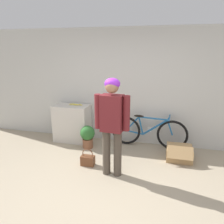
{
  "coord_description": "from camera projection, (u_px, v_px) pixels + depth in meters",
  "views": [
    {
      "loc": [
        0.88,
        -2.56,
        2.12
      ],
      "look_at": [
        0.04,
        0.76,
        1.14
      ],
      "focal_mm": 35.0,
      "sensor_mm": 36.0,
      "label": 1
    }
  ],
  "objects": [
    {
      "name": "banana",
      "position": [
        76.0,
        104.0,
        5.1
      ],
      "size": [
        0.35,
        0.09,
        0.03
      ],
      "color": "#EAD64C",
      "rests_on": "side_shelf"
    },
    {
      "name": "handbag",
      "position": [
        88.0,
        160.0,
        4.14
      ],
      "size": [
        0.26,
        0.14,
        0.34
      ],
      "color": "brown",
      "rests_on": "ground_plane"
    },
    {
      "name": "side_shelf",
      "position": [
        72.0,
        123.0,
        5.21
      ],
      "size": [
        0.82,
        0.48,
        0.87
      ],
      "color": "beige",
      "rests_on": "ground_plane"
    },
    {
      "name": "bicycle",
      "position": [
        148.0,
        132.0,
        4.88
      ],
      "size": [
        1.7,
        0.46,
        0.74
      ],
      "rotation": [
        0.0,
        0.0,
        -0.04
      ],
      "color": "black",
      "rests_on": "ground_plane"
    },
    {
      "name": "wall_back",
      "position": [
        127.0,
        87.0,
        4.94
      ],
      "size": [
        8.0,
        0.07,
        2.6
      ],
      "color": "silver",
      "rests_on": "ground_plane"
    },
    {
      "name": "potted_plant",
      "position": [
        88.0,
        135.0,
        4.84
      ],
      "size": [
        0.32,
        0.32,
        0.51
      ],
      "color": "brown",
      "rests_on": "ground_plane"
    },
    {
      "name": "cardboard_box",
      "position": [
        179.0,
        153.0,
        4.37
      ],
      "size": [
        0.5,
        0.55,
        0.35
      ],
      "color": "tan",
      "rests_on": "ground_plane"
    },
    {
      "name": "person",
      "position": [
        112.0,
        119.0,
        3.59
      ],
      "size": [
        0.59,
        0.26,
        1.7
      ],
      "rotation": [
        0.0,
        0.0,
        -0.08
      ],
      "color": "#4C4238",
      "rests_on": "ground_plane"
    },
    {
      "name": "ground_plane",
      "position": [
        97.0,
        201.0,
        3.18
      ],
      "size": [
        14.0,
        14.0,
        0.0
      ],
      "primitive_type": "plane",
      "color": "tan"
    }
  ]
}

